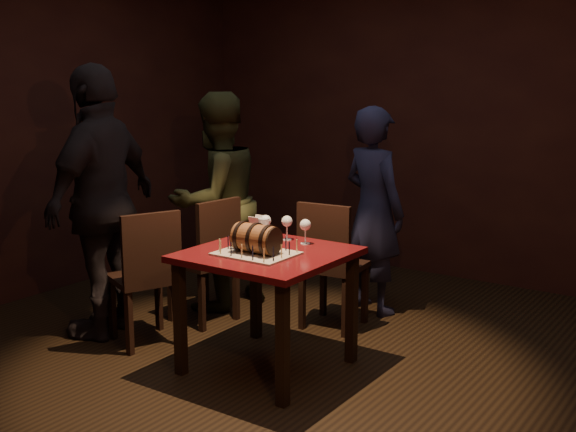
{
  "coord_description": "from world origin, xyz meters",
  "views": [
    {
      "loc": [
        2.5,
        -3.52,
        1.83
      ],
      "look_at": [
        0.02,
        0.05,
        0.95
      ],
      "focal_mm": 45.0,
      "sensor_mm": 36.0,
      "label": 1
    }
  ],
  "objects_px": {
    "barrel_cake": "(256,238)",
    "wine_glass_mid": "(287,222)",
    "wine_glass_left": "(266,222)",
    "person_back": "(374,210)",
    "pub_table": "(267,269)",
    "pint_of_ale": "(264,230)",
    "chair_left_front": "(147,271)",
    "wine_glass_right": "(305,226)",
    "person_left_front": "(102,202)",
    "chair_back": "(329,259)",
    "chair_left_rear": "(210,254)",
    "person_left_rear": "(216,202)"
  },
  "relations": [
    {
      "from": "wine_glass_mid",
      "to": "person_left_rear",
      "type": "relative_size",
      "value": 0.1
    },
    {
      "from": "wine_glass_mid",
      "to": "chair_left_front",
      "type": "height_order",
      "value": "chair_left_front"
    },
    {
      "from": "wine_glass_right",
      "to": "person_left_front",
      "type": "xyz_separation_m",
      "value": [
        -1.39,
        -0.43,
        0.07
      ]
    },
    {
      "from": "pint_of_ale",
      "to": "wine_glass_mid",
      "type": "bearing_deg",
      "value": 47.79
    },
    {
      "from": "chair_left_rear",
      "to": "person_left_rear",
      "type": "distance_m",
      "value": 0.51
    },
    {
      "from": "pub_table",
      "to": "wine_glass_right",
      "type": "height_order",
      "value": "wine_glass_right"
    },
    {
      "from": "pint_of_ale",
      "to": "chair_back",
      "type": "height_order",
      "value": "chair_back"
    },
    {
      "from": "wine_glass_mid",
      "to": "chair_left_rear",
      "type": "relative_size",
      "value": 0.17
    },
    {
      "from": "chair_left_rear",
      "to": "person_back",
      "type": "xyz_separation_m",
      "value": [
        0.84,
        0.93,
        0.27
      ]
    },
    {
      "from": "pub_table",
      "to": "chair_back",
      "type": "height_order",
      "value": "chair_back"
    },
    {
      "from": "barrel_cake",
      "to": "chair_left_rear",
      "type": "height_order",
      "value": "barrel_cake"
    },
    {
      "from": "wine_glass_left",
      "to": "person_back",
      "type": "relative_size",
      "value": 0.1
    },
    {
      "from": "wine_glass_right",
      "to": "pint_of_ale",
      "type": "height_order",
      "value": "wine_glass_right"
    },
    {
      "from": "barrel_cake",
      "to": "wine_glass_mid",
      "type": "relative_size",
      "value": 2.03
    },
    {
      "from": "barrel_cake",
      "to": "chair_back",
      "type": "bearing_deg",
      "value": 92.26
    },
    {
      "from": "wine_glass_left",
      "to": "person_left_front",
      "type": "distance_m",
      "value": 1.17
    },
    {
      "from": "chair_left_rear",
      "to": "chair_left_front",
      "type": "distance_m",
      "value": 0.59
    },
    {
      "from": "wine_glass_right",
      "to": "person_back",
      "type": "height_order",
      "value": "person_back"
    },
    {
      "from": "wine_glass_mid",
      "to": "person_left_front",
      "type": "bearing_deg",
      "value": -159.62
    },
    {
      "from": "chair_left_front",
      "to": "person_left_front",
      "type": "height_order",
      "value": "person_left_front"
    },
    {
      "from": "chair_left_rear",
      "to": "person_left_front",
      "type": "height_order",
      "value": "person_left_front"
    },
    {
      "from": "person_back",
      "to": "pub_table",
      "type": "bearing_deg",
      "value": 108.33
    },
    {
      "from": "wine_glass_left",
      "to": "wine_glass_mid",
      "type": "height_order",
      "value": "same"
    },
    {
      "from": "wine_glass_right",
      "to": "chair_left_front",
      "type": "distance_m",
      "value": 1.12
    },
    {
      "from": "barrel_cake",
      "to": "wine_glass_right",
      "type": "height_order",
      "value": "barrel_cake"
    },
    {
      "from": "barrel_cake",
      "to": "person_left_front",
      "type": "distance_m",
      "value": 1.3
    },
    {
      "from": "wine_glass_right",
      "to": "pint_of_ale",
      "type": "relative_size",
      "value": 1.07
    },
    {
      "from": "person_back",
      "to": "chair_left_front",
      "type": "bearing_deg",
      "value": 78.24
    },
    {
      "from": "wine_glass_mid",
      "to": "chair_left_front",
      "type": "xyz_separation_m",
      "value": [
        -0.81,
        -0.47,
        -0.34
      ]
    },
    {
      "from": "wine_glass_left",
      "to": "person_back",
      "type": "height_order",
      "value": "person_back"
    },
    {
      "from": "wine_glass_right",
      "to": "person_left_front",
      "type": "relative_size",
      "value": 0.09
    },
    {
      "from": "wine_glass_left",
      "to": "person_back",
      "type": "xyz_separation_m",
      "value": [
        0.2,
        1.1,
        -0.08
      ]
    },
    {
      "from": "pub_table",
      "to": "person_back",
      "type": "relative_size",
      "value": 0.57
    },
    {
      "from": "chair_back",
      "to": "chair_left_rear",
      "type": "xyz_separation_m",
      "value": [
        -0.79,
        -0.37,
        0.0
      ]
    },
    {
      "from": "pub_table",
      "to": "wine_glass_left",
      "type": "xyz_separation_m",
      "value": [
        -0.2,
        0.25,
        0.23
      ]
    },
    {
      "from": "pub_table",
      "to": "pint_of_ale",
      "type": "relative_size",
      "value": 6.0
    },
    {
      "from": "wine_glass_mid",
      "to": "person_left_rear",
      "type": "distance_m",
      "value": 1.07
    },
    {
      "from": "wine_glass_left",
      "to": "person_left_rear",
      "type": "distance_m",
      "value": 0.99
    },
    {
      "from": "pub_table",
      "to": "person_left_front",
      "type": "height_order",
      "value": "person_left_front"
    },
    {
      "from": "person_left_rear",
      "to": "chair_left_rear",
      "type": "bearing_deg",
      "value": 45.23
    },
    {
      "from": "person_left_rear",
      "to": "person_left_front",
      "type": "distance_m",
      "value": 0.94
    },
    {
      "from": "chair_left_rear",
      "to": "chair_left_front",
      "type": "height_order",
      "value": "same"
    },
    {
      "from": "barrel_cake",
      "to": "pint_of_ale",
      "type": "bearing_deg",
      "value": 118.74
    },
    {
      "from": "wine_glass_left",
      "to": "chair_left_rear",
      "type": "bearing_deg",
      "value": 164.64
    },
    {
      "from": "chair_left_front",
      "to": "person_left_rear",
      "type": "height_order",
      "value": "person_left_rear"
    },
    {
      "from": "pint_of_ale",
      "to": "wine_glass_right",
      "type": "bearing_deg",
      "value": 18.51
    },
    {
      "from": "pub_table",
      "to": "chair_left_rear",
      "type": "relative_size",
      "value": 0.97
    },
    {
      "from": "chair_left_front",
      "to": "person_left_front",
      "type": "relative_size",
      "value": 0.49
    },
    {
      "from": "wine_glass_mid",
      "to": "chair_back",
      "type": "relative_size",
      "value": 0.17
    },
    {
      "from": "pint_of_ale",
      "to": "chair_left_front",
      "type": "xyz_separation_m",
      "value": [
        -0.7,
        -0.36,
        -0.3
      ]
    }
  ]
}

